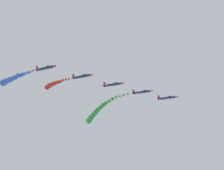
# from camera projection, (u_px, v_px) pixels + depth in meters

# --- Properties ---
(airplane_lead) EXTENTS (9.09, 10.35, 3.65)m
(airplane_lead) POSITION_uv_depth(u_px,v_px,m) (167.00, 98.00, 118.24)
(airplane_lead) COLOR navy
(airplane_left_inner) EXTENTS (9.18, 10.35, 3.48)m
(airplane_left_inner) POSITION_uv_depth(u_px,v_px,m) (142.00, 92.00, 113.87)
(airplane_left_inner) COLOR navy
(smoke_trail_left_inner) EXTENTS (13.49, 32.82, 12.35)m
(smoke_trail_left_inner) POSITION_uv_depth(u_px,v_px,m) (96.00, 113.00, 132.03)
(smoke_trail_left_inner) COLOR green
(airplane_right_inner) EXTENTS (9.20, 10.35, 3.45)m
(airplane_right_inner) POSITION_uv_depth(u_px,v_px,m) (113.00, 85.00, 108.76)
(airplane_right_inner) COLOR navy
(airplane_left_outer) EXTENTS (8.83, 10.35, 4.34)m
(airplane_left_outer) POSITION_uv_depth(u_px,v_px,m) (82.00, 76.00, 102.80)
(airplane_left_outer) COLOR navy
(smoke_trail_left_outer) EXTENTS (3.23, 16.05, 3.46)m
(smoke_trail_left_outer) POSITION_uv_depth(u_px,v_px,m) (52.00, 85.00, 111.16)
(smoke_trail_left_outer) COLOR red
(airplane_right_outer) EXTENTS (8.99, 10.35, 3.93)m
(airplane_right_outer) POSITION_uv_depth(u_px,v_px,m) (45.00, 68.00, 96.79)
(airplane_right_outer) COLOR navy
(smoke_trail_right_outer) EXTENTS (3.56, 18.68, 5.21)m
(smoke_trail_right_outer) POSITION_uv_depth(u_px,v_px,m) (11.00, 79.00, 104.27)
(smoke_trail_right_outer) COLOR blue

